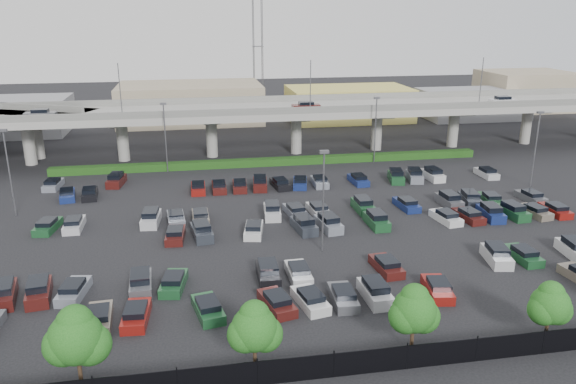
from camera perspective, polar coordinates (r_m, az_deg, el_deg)
The scene contains 9 objects.
ground at distance 63.77m, azimuth 1.83°, elevation -3.07°, with size 280.00×280.00×0.00m, color black.
overpass at distance 92.38m, azimuth -2.36°, elevation 8.03°, with size 150.00×13.00×15.80m.
hedge at distance 87.05m, azimuth -1.54°, elevation 3.09°, with size 66.00×1.60×1.10m, color #183C11.
fence at distance 39.35m, azimuth 10.47°, elevation -16.34°, with size 70.00×0.10×2.00m.
tree_row at distance 39.37m, azimuth 11.00°, elevation -11.86°, with size 65.07×3.66×5.94m.
parked_cars at distance 61.17m, azimuth 4.06°, elevation -3.42°, with size 63.08×41.67×1.67m.
light_poles at distance 63.02m, azimuth -2.17°, elevation 2.64°, with size 66.90×48.38×10.30m.
distant_buildings at distance 124.04m, azimuth 1.60°, elevation 9.09°, with size 138.00×24.00×9.00m.
comm_tower at distance 133.42m, azimuth -3.09°, elevation 14.82°, with size 2.40×2.40×30.00m.
Camera 1 is at (-12.38, -58.21, 22.89)m, focal length 35.00 mm.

